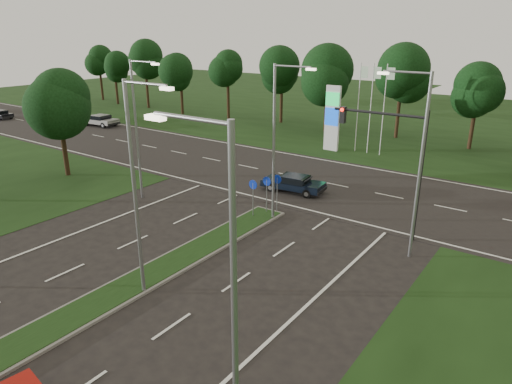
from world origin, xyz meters
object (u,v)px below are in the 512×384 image
Objects in this scene: navy_sedan at (293,183)px; far_car_c at (0,114)px; far_car_b at (75,115)px; far_car_a at (100,120)px.

far_car_c is at bearing 80.80° from navy_sedan.
far_car_b is 1.37× the size of far_car_c.
far_car_b reaches higher than navy_sedan.
far_car_a is 0.90× the size of far_car_b.
far_car_c is at bearing 101.79° from far_car_a.
far_car_c is (-9.18, -4.70, -0.16)m from far_car_b.
far_car_a is at bearing -75.21° from far_car_c.
far_car_b is at bearing 72.73° from navy_sedan.
far_car_a is (-30.66, 6.66, 0.07)m from navy_sedan.
navy_sedan is 0.95× the size of far_car_a.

